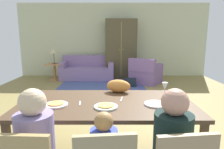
{
  "coord_description": "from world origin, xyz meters",
  "views": [
    {
      "loc": [
        -0.04,
        -3.51,
        1.49
      ],
      "look_at": [
        -0.04,
        -0.14,
        0.85
      ],
      "focal_mm": 32.05,
      "sensor_mm": 36.0,
      "label": 1
    }
  ],
  "objects_px": {
    "wine_glass": "(165,87)",
    "table_lamp": "(54,51)",
    "plate_near_child": "(106,107)",
    "couch": "(88,70)",
    "dining_table": "(106,107)",
    "plate_near_woman": "(156,104)",
    "plate_near_man": "(56,105)",
    "cat": "(118,86)",
    "armoire": "(121,49)",
    "armchair": "(145,73)",
    "side_table": "(55,69)",
    "handbag": "(130,82)"
  },
  "relations": [
    {
      "from": "armoire",
      "to": "handbag",
      "type": "distance_m",
      "value": 1.68
    },
    {
      "from": "armoire",
      "to": "plate_near_woman",
      "type": "bearing_deg",
      "value": -88.29
    },
    {
      "from": "plate_near_man",
      "to": "plate_near_child",
      "type": "height_order",
      "value": "same"
    },
    {
      "from": "couch",
      "to": "plate_near_child",
      "type": "bearing_deg",
      "value": -80.91
    },
    {
      "from": "plate_near_child",
      "to": "couch",
      "type": "xyz_separation_m",
      "value": [
        -0.81,
        5.05,
        -0.47
      ]
    },
    {
      "from": "wine_glass",
      "to": "side_table",
      "type": "relative_size",
      "value": 0.32
    },
    {
      "from": "wine_glass",
      "to": "table_lamp",
      "type": "bearing_deg",
      "value": 120.55
    },
    {
      "from": "wine_glass",
      "to": "handbag",
      "type": "relative_size",
      "value": 0.58
    },
    {
      "from": "plate_near_woman",
      "to": "armchair",
      "type": "height_order",
      "value": "armchair"
    },
    {
      "from": "table_lamp",
      "to": "armchair",
      "type": "bearing_deg",
      "value": -8.29
    },
    {
      "from": "handbag",
      "to": "side_table",
      "type": "bearing_deg",
      "value": 160.45
    },
    {
      "from": "plate_near_man",
      "to": "table_lamp",
      "type": "relative_size",
      "value": 0.46
    },
    {
      "from": "plate_near_man",
      "to": "couch",
      "type": "bearing_deg",
      "value": 93.09
    },
    {
      "from": "plate_near_man",
      "to": "armchair",
      "type": "bearing_deg",
      "value": 68.61
    },
    {
      "from": "couch",
      "to": "armchair",
      "type": "xyz_separation_m",
      "value": [
        1.95,
        -0.7,
        0.02
      ]
    },
    {
      "from": "table_lamp",
      "to": "dining_table",
      "type": "bearing_deg",
      "value": -67.48
    },
    {
      "from": "plate_near_child",
      "to": "side_table",
      "type": "height_order",
      "value": "plate_near_child"
    },
    {
      "from": "wine_glass",
      "to": "side_table",
      "type": "distance_m",
      "value": 5.18
    },
    {
      "from": "armchair",
      "to": "cat",
      "type": "bearing_deg",
      "value": -104.78
    },
    {
      "from": "plate_near_child",
      "to": "plate_near_woman",
      "type": "relative_size",
      "value": 1.0
    },
    {
      "from": "plate_near_man",
      "to": "wine_glass",
      "type": "height_order",
      "value": "wine_glass"
    },
    {
      "from": "dining_table",
      "to": "plate_near_woman",
      "type": "bearing_deg",
      "value": -10.53
    },
    {
      "from": "cat",
      "to": "side_table",
      "type": "distance_m",
      "value": 4.71
    },
    {
      "from": "dining_table",
      "to": "wine_glass",
      "type": "distance_m",
      "value": 0.75
    },
    {
      "from": "wine_glass",
      "to": "couch",
      "type": "xyz_separation_m",
      "value": [
        -1.51,
        4.69,
        -0.59
      ]
    },
    {
      "from": "plate_near_child",
      "to": "handbag",
      "type": "bearing_deg",
      "value": 80.94
    },
    {
      "from": "plate_near_man",
      "to": "side_table",
      "type": "bearing_deg",
      "value": 106.19
    },
    {
      "from": "wine_glass",
      "to": "cat",
      "type": "distance_m",
      "value": 0.6
    },
    {
      "from": "dining_table",
      "to": "armchair",
      "type": "distance_m",
      "value": 4.34
    },
    {
      "from": "couch",
      "to": "table_lamp",
      "type": "bearing_deg",
      "value": -166.84
    },
    {
      "from": "plate_near_woman",
      "to": "wine_glass",
      "type": "bearing_deg",
      "value": 59.28
    },
    {
      "from": "dining_table",
      "to": "armoire",
      "type": "xyz_separation_m",
      "value": [
        0.38,
        5.1,
        0.35
      ]
    },
    {
      "from": "plate_near_child",
      "to": "handbag",
      "type": "relative_size",
      "value": 0.78
    },
    {
      "from": "plate_near_man",
      "to": "cat",
      "type": "relative_size",
      "value": 0.78
    },
    {
      "from": "cat",
      "to": "armoire",
      "type": "relative_size",
      "value": 0.15
    },
    {
      "from": "armoire",
      "to": "table_lamp",
      "type": "bearing_deg",
      "value": -168.14
    },
    {
      "from": "couch",
      "to": "handbag",
      "type": "distance_m",
      "value": 1.85
    },
    {
      "from": "cat",
      "to": "table_lamp",
      "type": "distance_m",
      "value": 4.69
    },
    {
      "from": "dining_table",
      "to": "cat",
      "type": "distance_m",
      "value": 0.46
    },
    {
      "from": "plate_near_man",
      "to": "couch",
      "type": "distance_m",
      "value": 5.02
    },
    {
      "from": "plate_near_woman",
      "to": "armoire",
      "type": "bearing_deg",
      "value": 91.71
    },
    {
      "from": "cat",
      "to": "plate_near_woman",
      "type": "bearing_deg",
      "value": -37.61
    },
    {
      "from": "couch",
      "to": "side_table",
      "type": "distance_m",
      "value": 1.14
    },
    {
      "from": "plate_near_woman",
      "to": "plate_near_child",
      "type": "bearing_deg",
      "value": -171.55
    },
    {
      "from": "armoire",
      "to": "plate_near_man",
      "type": "bearing_deg",
      "value": -100.02
    },
    {
      "from": "side_table",
      "to": "handbag",
      "type": "relative_size",
      "value": 1.81
    },
    {
      "from": "dining_table",
      "to": "table_lamp",
      "type": "bearing_deg",
      "value": 112.52
    },
    {
      "from": "plate_near_woman",
      "to": "wine_glass",
      "type": "height_order",
      "value": "wine_glass"
    },
    {
      "from": "armchair",
      "to": "handbag",
      "type": "distance_m",
      "value": 0.72
    },
    {
      "from": "plate_near_man",
      "to": "couch",
      "type": "height_order",
      "value": "couch"
    }
  ]
}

